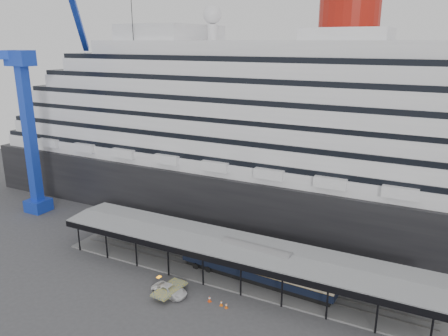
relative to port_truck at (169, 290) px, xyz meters
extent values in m
plane|color=#3D3D40|center=(5.65, 3.37, -0.70)|extent=(200.00, 200.00, 0.00)
cube|color=black|center=(5.65, 35.37, 4.30)|extent=(130.00, 30.00, 10.00)
cylinder|color=#9A160C|center=(13.65, 35.37, 36.70)|extent=(10.00, 10.00, 9.00)
sphere|color=silver|center=(-12.35, 35.37, 37.00)|extent=(3.60, 3.60, 3.60)
cube|color=slate|center=(5.65, 8.37, -0.58)|extent=(56.00, 8.00, 0.24)
cube|color=slate|center=(5.65, 7.65, -0.42)|extent=(54.00, 0.08, 0.10)
cube|color=slate|center=(5.65, 9.09, -0.42)|extent=(54.00, 0.08, 0.10)
cube|color=black|center=(5.65, 3.87, 3.75)|extent=(56.00, 0.18, 0.90)
cube|color=black|center=(5.65, 12.87, 3.75)|extent=(56.00, 0.18, 0.90)
cube|color=slate|center=(5.65, 8.37, 4.48)|extent=(56.00, 9.00, 0.24)
cube|color=#193CC1|center=(-40.35, 13.37, 0.50)|extent=(4.00, 4.00, 2.40)
cube|color=#193CC1|center=(-40.35, 13.37, 14.70)|extent=(1.80, 1.80, 26.00)
cube|color=#193CC1|center=(-40.35, 13.37, 29.10)|extent=(5.00, 3.20, 2.80)
cube|color=#193CC1|center=(-31.96, 19.25, 38.51)|extent=(12.92, 17.86, 16.80)
cylinder|color=black|center=(-23.57, 25.12, 22.91)|extent=(0.12, 0.12, 47.21)
imported|color=silver|center=(0.00, 0.00, 0.00)|extent=(5.20, 2.74, 1.39)
cube|color=black|center=(8.97, 8.37, -0.09)|extent=(22.21, 3.76, 0.74)
cube|color=black|center=(8.97, 8.37, 0.86)|extent=(23.28, 4.24, 1.16)
cube|color=#CBB692|center=(8.97, 8.37, 2.12)|extent=(23.28, 4.28, 1.37)
cube|color=black|center=(8.97, 8.37, 3.02)|extent=(23.28, 4.24, 0.42)
cube|color=#E9420C|center=(5.55, 1.05, -0.68)|extent=(0.57, 0.57, 0.03)
cone|color=#E9420C|center=(5.55, 1.05, -0.26)|extent=(0.48, 0.48, 0.83)
cylinder|color=white|center=(5.55, 1.05, -0.18)|extent=(0.26, 0.26, 0.16)
cube|color=#F25E0D|center=(8.15, 0.76, -0.68)|extent=(0.50, 0.50, 0.03)
cone|color=#F25E0D|center=(8.15, 0.76, -0.32)|extent=(0.42, 0.42, 0.72)
cylinder|color=white|center=(8.15, 0.76, -0.25)|extent=(0.23, 0.23, 0.14)
cube|color=orange|center=(7.33, 0.95, -0.68)|extent=(0.46, 0.46, 0.03)
cone|color=orange|center=(7.33, 0.95, -0.29)|extent=(0.39, 0.39, 0.76)
cylinder|color=white|center=(7.33, 0.95, -0.22)|extent=(0.24, 0.24, 0.15)
camera|label=1|loc=(29.92, -42.55, 32.10)|focal=35.00mm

